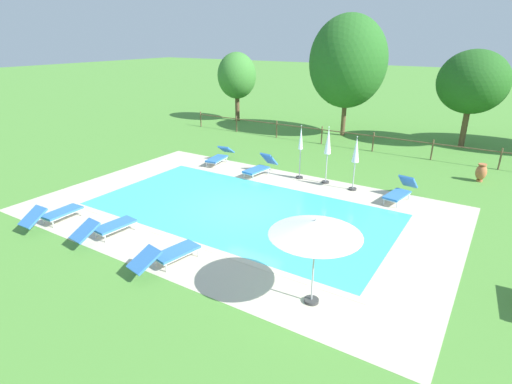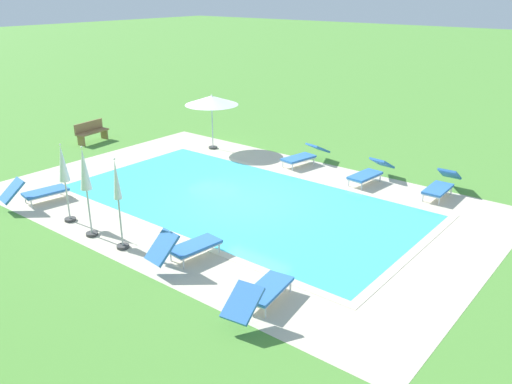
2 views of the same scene
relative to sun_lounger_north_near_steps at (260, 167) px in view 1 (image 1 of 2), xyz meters
The scene contains 19 objects.
ground_plane 4.06m from the sun_lounger_north_near_steps, 68.42° to the right, with size 160.00×160.00×0.00m, color #518E38.
pool_deck_paving 4.06m from the sun_lounger_north_near_steps, 68.42° to the right, with size 14.98×9.69×0.01m, color beige.
swimming_pool_water 4.06m from the sun_lounger_north_near_steps, 68.42° to the right, with size 10.99×5.70×0.01m, color #42CCD6.
pool_coping_rim 4.06m from the sun_lounger_north_near_steps, 68.42° to the right, with size 11.47×6.18×0.01m.
sun_lounger_north_near_steps is the anchor object (origin of this frame).
sun_lounger_north_mid 8.72m from the sun_lounger_north_near_steps, 111.47° to the right, with size 0.65×2.06×0.77m.
sun_lounger_north_far 2.70m from the sun_lounger_north_near_steps, behind, with size 0.89×2.10×0.78m.
sun_lounger_north_end 7.88m from the sun_lounger_north_near_steps, 96.16° to the right, with size 0.80×2.11×0.74m.
sun_lounger_south_near_corner 8.29m from the sun_lounger_north_near_steps, 76.23° to the right, with size 0.97×2.15×0.71m.
sun_lounger_south_mid 6.22m from the sun_lounger_north_near_steps, ahead, with size 0.91×2.03×0.90m.
patio_umbrella_open_foreground 9.73m from the sun_lounger_north_near_steps, 50.83° to the right, with size 2.13×2.13×2.22m.
patio_umbrella_closed_row_west 2.15m from the sun_lounger_north_near_steps, 16.87° to the left, with size 0.32×0.32×2.40m.
patio_umbrella_closed_row_mid_west 3.32m from the sun_lounger_north_near_steps, 11.00° to the left, with size 0.32×0.32×2.48m.
patio_umbrella_closed_row_centre 4.46m from the sun_lounger_north_near_steps, ahead, with size 0.32×0.32×2.27m.
terracotta_urn_near_fence 9.69m from the sun_lounger_north_near_steps, 26.91° to the left, with size 0.45×0.45×0.80m.
perimeter_fence 6.97m from the sun_lounger_north_near_steps, 76.67° to the left, with size 21.44×0.08×1.05m.
tree_far_west 10.41m from the sun_lounger_north_near_steps, 88.12° to the left, with size 4.67×4.67×7.26m.
tree_centre 13.13m from the sun_lounger_north_near_steps, 129.33° to the left, with size 2.80×2.80×4.91m.
tree_east_mid 13.18m from the sun_lounger_north_near_steps, 56.05° to the left, with size 3.75×3.75×5.34m.
Camera 1 is at (7.79, -11.26, 6.01)m, focal length 28.39 mm.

